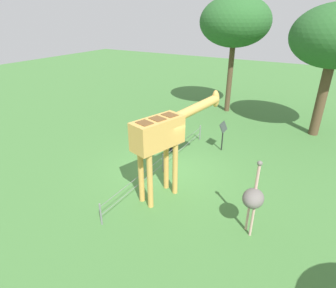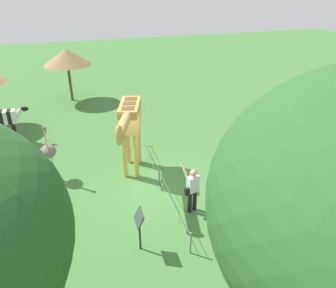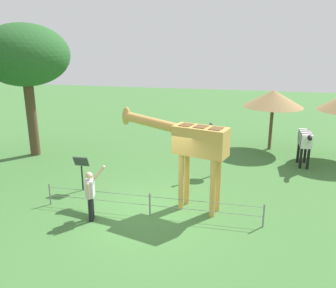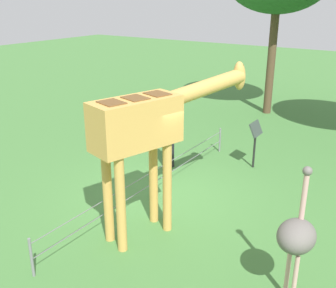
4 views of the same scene
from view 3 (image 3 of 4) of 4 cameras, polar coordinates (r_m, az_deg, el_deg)
The scene contains 9 objects.
ground_plane at distance 11.62m, azimuth -2.73°, elevation -11.03°, with size 60.00×60.00×0.00m, color #427538.
giraffe at distance 11.15m, azimuth 3.77°, elevation 0.02°, with size 3.81×1.53×3.20m.
visitor at distance 11.05m, azimuth -12.50°, elevation -7.74°, with size 0.62×0.57×1.73m.
zebra at distance 16.37m, azimuth 21.37°, elevation 0.48°, with size 0.45×1.80×1.66m.
ostrich at distance 14.25m, azimuth 7.44°, elevation -0.73°, with size 0.70×0.56×2.25m.
shade_hut_far at distance 18.18m, azimuth 16.74°, elevation 7.07°, with size 2.93×2.93×3.02m.
tree_east at distance 17.55m, azimuth -22.24°, elevation 13.09°, with size 4.01×4.01×6.13m.
info_sign at distance 13.22m, azimuth -13.88°, elevation -3.51°, with size 0.56×0.21×1.32m.
wire_fence at distance 11.29m, azimuth -2.98°, elevation -9.60°, with size 7.05×0.05×0.75m.
Camera 3 is at (-2.75, 9.92, 5.38)m, focal length 37.52 mm.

